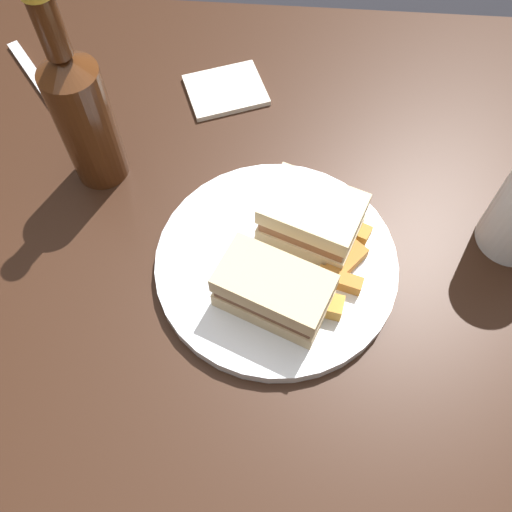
% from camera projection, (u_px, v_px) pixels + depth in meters
% --- Properties ---
extents(ground_plane, '(6.00, 6.00, 0.00)m').
position_uv_depth(ground_plane, '(246.00, 414.00, 1.30)').
color(ground_plane, black).
extents(dining_table, '(1.16, 0.99, 0.72)m').
position_uv_depth(dining_table, '(242.00, 365.00, 0.98)').
color(dining_table, black).
rests_on(dining_table, ground).
extents(plate, '(0.29, 0.29, 0.02)m').
position_uv_depth(plate, '(276.00, 263.00, 0.66)').
color(plate, white).
rests_on(plate, dining_table).
extents(sandwich_half_left, '(0.14, 0.11, 0.06)m').
position_uv_depth(sandwich_half_left, '(274.00, 291.00, 0.60)').
color(sandwich_half_left, '#CCB284').
rests_on(sandwich_half_left, plate).
extents(sandwich_half_right, '(0.13, 0.11, 0.06)m').
position_uv_depth(sandwich_half_right, '(312.00, 219.00, 0.65)').
color(sandwich_half_right, beige).
rests_on(sandwich_half_right, plate).
extents(potato_wedge_front, '(0.05, 0.06, 0.02)m').
position_uv_depth(potato_wedge_front, '(346.00, 261.00, 0.65)').
color(potato_wedge_front, '#AD702D').
rests_on(potato_wedge_front, plate).
extents(potato_wedge_middle, '(0.05, 0.03, 0.02)m').
position_uv_depth(potato_wedge_middle, '(324.00, 304.00, 0.62)').
color(potato_wedge_middle, gold).
rests_on(potato_wedge_middle, plate).
extents(potato_wedge_back, '(0.04, 0.03, 0.02)m').
position_uv_depth(potato_wedge_back, '(354.00, 230.00, 0.67)').
color(potato_wedge_back, '#B77F33').
rests_on(potato_wedge_back, plate).
extents(potato_wedge_left_edge, '(0.04, 0.04, 0.02)m').
position_uv_depth(potato_wedge_left_edge, '(320.00, 239.00, 0.66)').
color(potato_wedge_left_edge, '#B77F33').
rests_on(potato_wedge_left_edge, plate).
extents(potato_wedge_right_edge, '(0.03, 0.05, 0.01)m').
position_uv_depth(potato_wedge_right_edge, '(338.00, 251.00, 0.65)').
color(potato_wedge_right_edge, '#AD702D').
rests_on(potato_wedge_right_edge, plate).
extents(potato_wedge_stray, '(0.05, 0.03, 0.02)m').
position_uv_depth(potato_wedge_stray, '(340.00, 280.00, 0.63)').
color(potato_wedge_stray, '#AD702D').
rests_on(potato_wedge_stray, plate).
extents(cider_bottle, '(0.07, 0.07, 0.27)m').
position_uv_depth(cider_bottle, '(83.00, 113.00, 0.65)').
color(cider_bottle, '#47230F').
rests_on(cider_bottle, dining_table).
extents(napkin, '(0.14, 0.12, 0.01)m').
position_uv_depth(napkin, '(226.00, 90.00, 0.81)').
color(napkin, silver).
rests_on(napkin, dining_table).
extents(fork, '(0.13, 0.15, 0.01)m').
position_uv_depth(fork, '(36.00, 78.00, 0.83)').
color(fork, silver).
rests_on(fork, dining_table).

